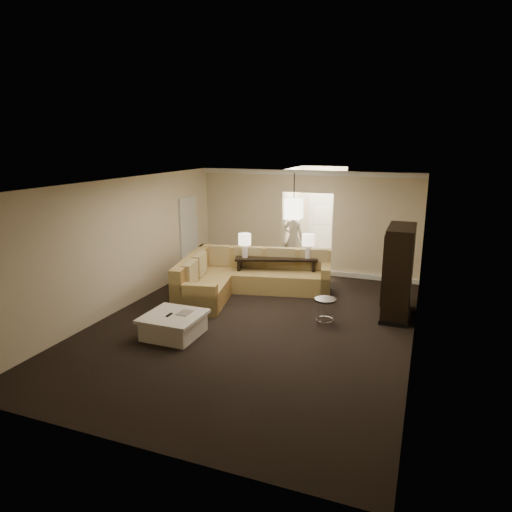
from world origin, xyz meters
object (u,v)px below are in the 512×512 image
at_px(coffee_table, 174,325).
at_px(armoire, 398,274).
at_px(drink_table, 325,306).
at_px(person, 294,236).
at_px(console_table, 276,270).
at_px(sectional_sofa, 243,277).

height_order(coffee_table, armoire, armoire).
bearing_deg(drink_table, person, 115.04).
height_order(drink_table, person, person).
distance_m(coffee_table, armoire, 4.63).
xyz_separation_m(console_table, drink_table, (1.65, -1.86, -0.08)).
bearing_deg(person, drink_table, 127.48).
distance_m(coffee_table, person, 5.43).
distance_m(armoire, drink_table, 1.70).
relative_size(sectional_sofa, drink_table, 6.51).
height_order(console_table, person, person).
distance_m(armoire, person, 4.12).
distance_m(console_table, drink_table, 2.49).
height_order(coffee_table, person, person).
relative_size(coffee_table, drink_table, 1.96).
xyz_separation_m(coffee_table, drink_table, (2.52, 1.55, 0.17)).
distance_m(sectional_sofa, person, 2.68).
bearing_deg(console_table, armoire, -35.11).
height_order(sectional_sofa, coffee_table, sectional_sofa).
relative_size(console_table, armoire, 1.08).
bearing_deg(console_table, drink_table, -67.17).
bearing_deg(person, armoire, 150.00).
xyz_separation_m(coffee_table, armoire, (3.80, 2.55, 0.69)).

